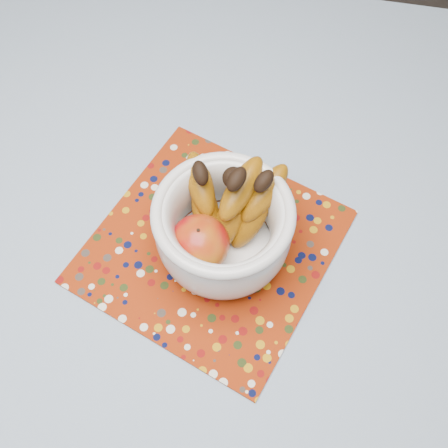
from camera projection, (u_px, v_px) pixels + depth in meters
The scene contains 4 objects.
table at pixel (157, 263), 0.92m from camera, with size 1.20×1.20×0.75m.
tablecloth at pixel (151, 242), 0.85m from camera, with size 1.32×1.32×0.01m, color slate.
placemat at pixel (212, 246), 0.84m from camera, with size 0.35×0.35×0.00m, color maroon.
fruit_bowl at pixel (226, 219), 0.77m from camera, with size 0.23×0.22×0.18m.
Camera 1 is at (0.19, -0.35, 1.52)m, focal length 42.00 mm.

